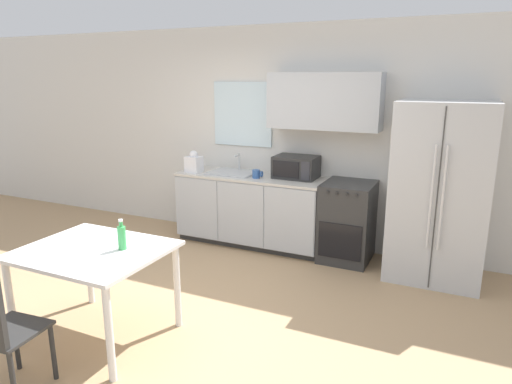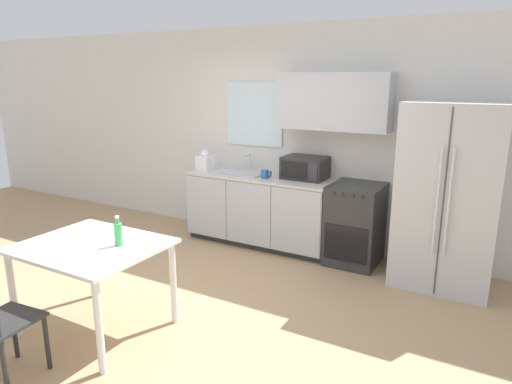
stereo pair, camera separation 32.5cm
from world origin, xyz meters
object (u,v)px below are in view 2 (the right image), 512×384
at_px(coffee_mug, 265,174).
at_px(refrigerator, 449,196).
at_px(oven_range, 355,224).
at_px(microwave, 305,168).
at_px(dining_table, 92,256).
at_px(drink_bottle, 118,233).

bearing_deg(coffee_mug, refrigerator, 1.58).
bearing_deg(oven_range, microwave, 172.02).
bearing_deg(dining_table, microwave, 73.69).
bearing_deg(microwave, oven_range, -7.98).
bearing_deg(oven_range, coffee_mug, -173.40).
bearing_deg(refrigerator, microwave, 174.24).
relative_size(coffee_mug, drink_bottle, 0.52).
relative_size(microwave, drink_bottle, 2.06).
xyz_separation_m(refrigerator, drink_bottle, (-2.17, -2.32, -0.06)).
bearing_deg(drink_bottle, refrigerator, 46.82).
distance_m(refrigerator, coffee_mug, 2.05).
height_order(refrigerator, coffee_mug, refrigerator).
xyz_separation_m(microwave, drink_bottle, (-0.54, -2.48, -0.16)).
bearing_deg(drink_bottle, dining_table, -155.93).
xyz_separation_m(coffee_mug, dining_table, (-0.33, -2.35, -0.28)).
relative_size(refrigerator, microwave, 3.65).
bearing_deg(microwave, drink_bottle, -102.25).
distance_m(oven_range, microwave, 0.89).
bearing_deg(drink_bottle, coffee_mug, 86.99).
height_order(oven_range, microwave, microwave).
relative_size(refrigerator, dining_table, 1.67).
height_order(microwave, coffee_mug, microwave).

